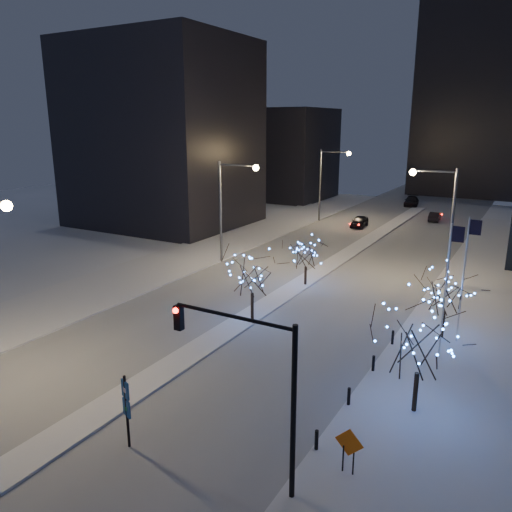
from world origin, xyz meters
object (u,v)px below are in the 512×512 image
Objects in this scene: street_lamp_w_far at (328,175)px; construction_sign at (349,447)px; holiday_tree_plaza_near at (420,342)px; wayfinding_sign at (126,404)px; holiday_tree_median_near at (252,272)px; car_near at (359,221)px; holiday_tree_plaza_far at (446,290)px; car_far at (412,201)px; car_mid at (435,217)px; street_lamp_w_mid at (229,198)px; street_lamp_east at (441,211)px; traffic_signal_east at (255,374)px; holiday_tree_median_far at (306,253)px.

street_lamp_w_far reaches higher than construction_sign.
holiday_tree_plaza_near reaches higher than wayfinding_sign.
holiday_tree_plaza_near is (12.61, -6.11, 0.16)m from holiday_tree_median_near.
car_near is 36.03m from holiday_tree_plaza_far.
holiday_tree_median_near is at bearing -96.80° from car_far.
car_far is 56.92m from holiday_tree_median_near.
holiday_tree_plaza_far is at bearing 98.03° from car_mid.
street_lamp_w_mid is 36.13m from car_mid.
construction_sign is (1.78, -26.74, -5.11)m from street_lamp_east.
traffic_signal_east is 18.13m from holiday_tree_plaza_far.
traffic_signal_east is 1.30× the size of car_far.
construction_sign is (-1.25, -5.82, -2.42)m from holiday_tree_plaza_near.
traffic_signal_east reaches higher than holiday_tree_plaza_far.
street_lamp_east is 31.17m from car_mid.
car_mid is 13.36m from car_far.
street_lamp_w_far is at bearing -118.91° from car_far.
car_far is 64.71m from holiday_tree_plaza_near.
holiday_tree_plaza_near is 6.43m from construction_sign.
street_lamp_w_far is at bearing 90.00° from street_lamp_w_mid.
construction_sign is at bearing -86.19° from street_lamp_east.
traffic_signal_east reaches higher than wayfinding_sign.
street_lamp_w_far reaches higher than car_near.
car_mid is (13.28, 8.09, -5.86)m from street_lamp_w_far.
car_far is 71.87m from wayfinding_sign.
construction_sign is at bearing -66.89° from street_lamp_w_far.
street_lamp_w_far is at bearing 104.38° from holiday_tree_median_near.
street_lamp_w_far is 2.94× the size of wayfinding_sign.
street_lamp_w_mid is 31.60m from traffic_signal_east.
car_far is at bearing 105.68° from street_lamp_east.
holiday_tree_median_far is 2.16× the size of construction_sign.
car_far is at bearing 103.25° from holiday_tree_plaza_near.
holiday_tree_plaza_near is at bearing 81.67° from construction_sign.
traffic_signal_east is 16.56m from holiday_tree_median_near.
holiday_tree_plaza_near is at bearing 62.70° from traffic_signal_east.
car_far is 1.59× the size of wayfinding_sign.
holiday_tree_plaza_far is at bearing 90.76° from construction_sign.
holiday_tree_plaza_far is (2.59, -11.32, -3.09)m from street_lamp_east.
holiday_tree_median_near is 1.26× the size of holiday_tree_median_far.
street_lamp_east reaches higher than holiday_tree_plaza_near.
holiday_tree_plaza_near is (22.05, -42.92, -2.74)m from street_lamp_w_far.
car_mid is (-5.74, 30.09, -5.81)m from street_lamp_east.
car_mid is at bearing -72.10° from car_far.
car_far is 1.09× the size of holiday_tree_plaza_far.
holiday_tree_median_near is (4.12, -35.51, 2.86)m from car_near.
street_lamp_east is at bearing 87.74° from traffic_signal_east.
car_mid is 36.15m from holiday_tree_median_far.
traffic_signal_east is 1.80× the size of car_mid.
construction_sign is (15.49, -47.44, 0.60)m from car_near.
street_lamp_w_far is 1.00× the size of street_lamp_east.
holiday_tree_median_near is at bearing -87.57° from car_near.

